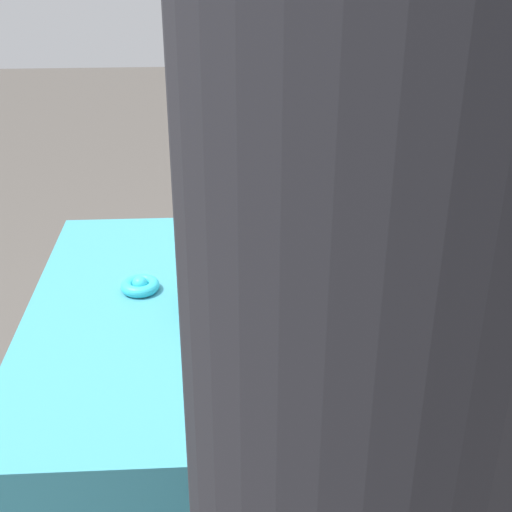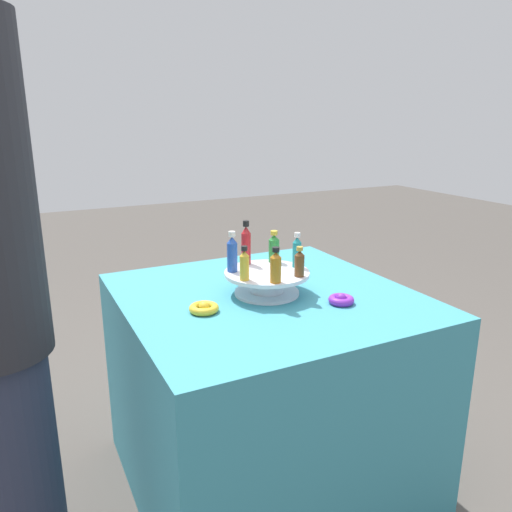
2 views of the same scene
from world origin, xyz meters
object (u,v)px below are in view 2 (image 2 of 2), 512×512
Objects in this scene: bottle_brown at (299,263)px; bottle_green at (274,248)px; bottle_amber at (276,266)px; ribbon_bow_teal at (255,268)px; ribbon_bow_purple at (341,300)px; bottle_teal at (297,251)px; bottle_blue at (232,253)px; display_stand at (267,281)px; ribbon_bow_gold at (204,308)px; bottle_gold at (244,265)px; bottle_red at (246,244)px.

bottle_green is at bearing -91.38° from bottle_brown.
ribbon_bow_teal is (-0.10, -0.35, -0.12)m from bottle_amber.
ribbon_bow_purple is 0.99× the size of ribbon_bow_teal.
bottle_teal reaches higher than bottle_green.
bottle_brown is 0.72× the size of bottle_blue.
bottle_teal is (-0.11, 0.00, 0.09)m from display_stand.
bottle_amber is 1.23× the size of ribbon_bow_gold.
bottle_blue reaches higher than bottle_gold.
display_stand is 0.14m from bottle_teal.
bottle_amber is 1.02× the size of bottle_gold.
bottle_red is (0.14, -0.11, 0.02)m from bottle_teal.
display_stand reaches higher than ribbon_bow_purple.
bottle_brown is 0.22m from bottle_blue.
bottle_green is 0.74× the size of bottle_red.
display_stand is 2.36× the size of bottle_teal.
bottle_blue is at bearing -91.38° from bottle_gold.
display_stand is at bearing -104.24° from bottle_amber.
bottle_red is (0.10, -0.02, 0.02)m from bottle_green.
bottle_blue is at bearing -65.67° from bottle_amber.
ribbon_bow_purple is 0.90× the size of ribbon_bow_gold.
ribbon_bow_teal is (0.04, -0.24, -0.12)m from bottle_teal.
bottle_amber is at bearing 73.65° from ribbon_bow_teal.
bottle_brown is 0.10m from bottle_teal.
ribbon_bow_teal is at bearing -77.30° from ribbon_bow_purple.
bottle_green is at bearing 89.53° from ribbon_bow_teal.
display_stand is 0.25m from ribbon_bow_teal.
bottle_teal reaches higher than bottle_amber.
bottle_amber is at bearing 11.47° from bottle_brown.
bottle_gold is at bearing 11.47° from bottle_teal.
ribbon_bow_teal is at bearing -133.25° from bottle_blue.
display_stand is 0.14m from bottle_gold.
display_stand is 2.09× the size of bottle_blue.
display_stand is 0.14m from bottle_amber.
bottle_brown is at bearing -168.53° from bottle_amber.
bottle_amber is 0.83× the size of bottle_blue.
bottle_green reaches higher than ribbon_bow_teal.
bottle_red is (0.09, -0.20, 0.03)m from bottle_brown.
bottle_blue is at bearing 11.47° from bottle_green.
bottle_teal is 1.31× the size of ribbon_bow_gold.
bottle_gold is (0.10, 0.05, 0.08)m from display_stand.
bottle_gold reaches higher than display_stand.
bottle_gold reaches higher than bottle_brown.
display_stand is at bearing 101.47° from bottle_red.
bottle_blue is (0.07, -0.16, 0.01)m from bottle_amber.
bottle_teal is 0.79× the size of bottle_red.
bottle_amber is (0.03, 0.11, 0.08)m from display_stand.
ribbon_bow_gold is at bearing 24.16° from bottle_green.
ribbon_bow_purple is (-0.27, 0.14, -0.12)m from bottle_gold.
bottle_amber is 0.74× the size of bottle_red.
bottle_teal reaches higher than bottle_brown.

